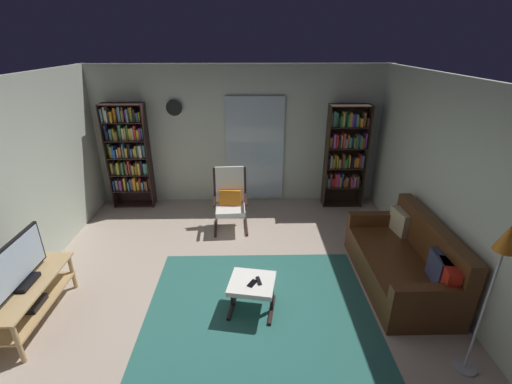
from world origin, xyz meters
TOP-DOWN VIEW (x-y plane):
  - ground_plane at (0.00, 0.00)m, footprint 7.02×7.02m
  - wall_back at (0.00, 2.90)m, footprint 5.60×0.06m
  - wall_right at (2.70, 0.00)m, footprint 0.06×6.00m
  - glass_door_panel at (0.31, 2.83)m, footprint 1.10×0.01m
  - area_rug at (0.32, -0.25)m, footprint 2.69×2.20m
  - tv_stand at (-2.28, -0.42)m, footprint 0.50×1.25m
  - television at (-2.28, -0.41)m, footprint 0.20×0.89m
  - bookshelf_near_tv at (-2.04, 2.67)m, footprint 0.76×0.30m
  - bookshelf_near_sofa at (1.99, 2.61)m, footprint 0.74×0.30m
  - leather_sofa at (2.23, 0.18)m, footprint 0.91×1.84m
  - lounge_armchair at (-0.12, 1.80)m, footprint 0.59×0.68m
  - ottoman at (0.23, -0.28)m, footprint 0.60×0.56m
  - tv_remote at (0.31, -0.29)m, footprint 0.07×0.15m
  - cell_phone at (0.23, -0.33)m, footprint 0.13×0.15m
  - floor_lamp_by_sofa at (2.32, -1.15)m, footprint 0.22×0.22m
  - wall_clock at (-1.14, 2.82)m, footprint 0.29×0.03m

SIDE VIEW (x-z plane):
  - ground_plane at x=0.00m, z-range 0.00..0.00m
  - area_rug at x=0.32m, z-range 0.00..0.01m
  - leather_sofa at x=2.23m, z-range -0.13..0.76m
  - tv_stand at x=-2.28m, z-range 0.08..0.59m
  - ottoman at x=0.23m, z-range 0.13..0.54m
  - cell_phone at x=0.23m, z-range 0.41..0.42m
  - tv_remote at x=0.31m, z-range 0.41..0.43m
  - lounge_armchair at x=-0.12m, z-range 0.02..1.05m
  - television at x=-2.28m, z-range 0.49..1.04m
  - bookshelf_near_sofa at x=1.99m, z-range 0.07..2.00m
  - glass_door_panel at x=0.31m, z-range 0.05..2.05m
  - bookshelf_near_tv at x=-2.04m, z-range 0.07..2.03m
  - floor_lamp_by_sofa at x=2.32m, z-range 0.47..2.08m
  - wall_back at x=0.00m, z-range 0.00..2.60m
  - wall_right at x=2.70m, z-range 0.00..2.60m
  - wall_clock at x=-1.14m, z-range 1.71..2.00m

